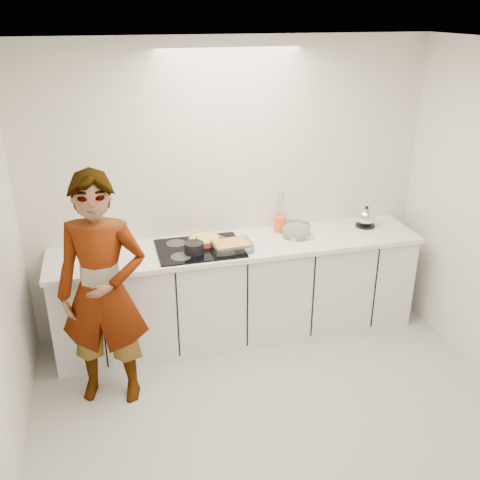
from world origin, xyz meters
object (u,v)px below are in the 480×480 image
object	(u,v)px
saucepan	(194,248)
mixing_bowl	(296,231)
hob	(200,248)
kettle	(366,218)
utensil_crock	(280,224)
cook	(103,292)
baking_dish	(232,245)
tart_dish	(205,239)

from	to	relation	value
saucepan	mixing_bowl	bearing A→B (deg)	8.56
hob	saucepan	size ratio (longest dim) A/B	4.18
hob	mixing_bowl	world-z (taller)	mixing_bowl
saucepan	hob	bearing A→B (deg)	55.62
saucepan	kettle	bearing A→B (deg)	6.99
utensil_crock	cook	distance (m)	1.77
baking_dish	kettle	bearing A→B (deg)	8.86
hob	kettle	world-z (taller)	kettle
tart_dish	saucepan	xyz separation A→B (m)	(-0.13, -0.20, 0.02)
cook	mixing_bowl	bearing A→B (deg)	33.78
mixing_bowl	saucepan	bearing A→B (deg)	-171.44
tart_dish	cook	distance (m)	1.10
hob	kettle	xyz separation A→B (m)	(1.60, 0.11, 0.08)
saucepan	mixing_bowl	distance (m)	0.96
tart_dish	mixing_bowl	distance (m)	0.83
saucepan	mixing_bowl	xyz separation A→B (m)	(0.95, 0.14, -0.01)
tart_dish	cook	size ratio (longest dim) A/B	0.20
saucepan	baking_dish	bearing A→B (deg)	-0.99
mixing_bowl	tart_dish	bearing A→B (deg)	176.42
baking_dish	mixing_bowl	distance (m)	0.65
tart_dish	mixing_bowl	size ratio (longest dim) A/B	1.32
hob	utensil_crock	world-z (taller)	utensil_crock
tart_dish	utensil_crock	bearing A→B (deg)	7.72
baking_dish	utensil_crock	distance (m)	0.61
mixing_bowl	utensil_crock	bearing A→B (deg)	125.19
saucepan	baking_dish	size ratio (longest dim) A/B	0.51
tart_dish	baking_dish	world-z (taller)	baking_dish
cook	baking_dish	bearing A→B (deg)	37.24
utensil_crock	tart_dish	bearing A→B (deg)	-172.28
baking_dish	mixing_bowl	xyz separation A→B (m)	(0.63, 0.15, 0.00)
saucepan	utensil_crock	xyz separation A→B (m)	(0.85, 0.29, 0.01)
utensil_crock	cook	bearing A→B (deg)	-154.84
tart_dish	utensil_crock	world-z (taller)	utensil_crock
baking_dish	mixing_bowl	world-z (taller)	mixing_bowl
baking_dish	saucepan	bearing A→B (deg)	179.01
tart_dish	saucepan	world-z (taller)	saucepan
saucepan	mixing_bowl	world-z (taller)	saucepan
kettle	utensil_crock	size ratio (longest dim) A/B	1.42
saucepan	kettle	world-z (taller)	kettle
hob	cook	world-z (taller)	cook
kettle	cook	world-z (taller)	cook
tart_dish	saucepan	bearing A→B (deg)	-123.08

